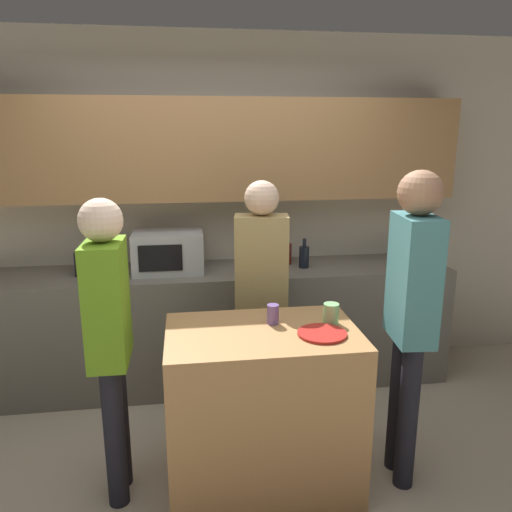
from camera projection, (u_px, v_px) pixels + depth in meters
ground_plane at (237, 502)px, 2.72m from camera, size 14.00×14.00×0.00m
back_wall at (213, 186)px, 3.93m from camera, size 6.40×0.40×2.70m
back_counter at (218, 326)px, 3.94m from camera, size 3.60×0.62×0.93m
kitchen_island at (262, 408)px, 2.79m from camera, size 1.04×0.67×0.93m
microwave at (168, 252)px, 3.76m from camera, size 0.52×0.39×0.30m
toaster at (95, 262)px, 3.70m from camera, size 0.26×0.16×0.18m
potted_plant at (402, 238)px, 4.01m from camera, size 0.14×0.14×0.40m
bottle_0 at (275, 253)px, 3.92m from camera, size 0.07×0.07×0.27m
bottle_1 at (287, 253)px, 3.97m from camera, size 0.08×0.08×0.23m
bottle_2 at (304, 257)px, 3.86m from camera, size 0.08×0.08×0.23m
plate_on_island at (322, 334)px, 2.61m from camera, size 0.26×0.26×0.01m
cup_0 at (331, 314)px, 2.76m from camera, size 0.09×0.09×0.12m
cup_1 at (273, 314)px, 2.75m from camera, size 0.07×0.07×0.11m
person_left at (412, 303)px, 2.67m from camera, size 0.23×0.36×1.78m
person_center at (261, 285)px, 3.24m from camera, size 0.36×0.24×1.67m
person_right at (109, 328)px, 2.56m from camera, size 0.22×0.34×1.65m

